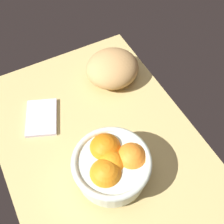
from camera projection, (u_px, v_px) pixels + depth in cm
name	position (u px, v px, depth cm)	size (l,w,h in cm)	color
ground_plane	(104.00, 153.00, 80.75)	(78.92, 52.12, 3.00)	tan
fruit_bowl	(112.00, 165.00, 70.32)	(18.95, 18.95, 11.20)	silver
bread_loaf	(112.00, 68.00, 90.40)	(16.37, 15.29, 9.48)	tan
napkin_folded	(42.00, 117.00, 85.03)	(12.39, 8.63, 1.04)	silver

